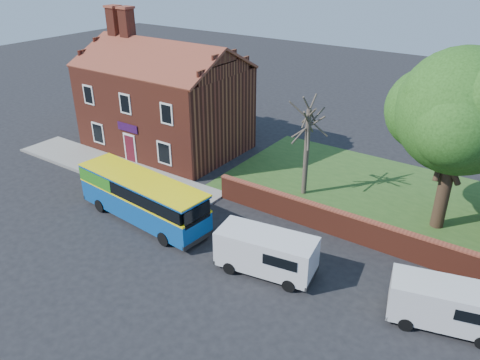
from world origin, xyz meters
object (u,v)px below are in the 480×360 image
Objects in this scene: van_near at (266,252)px; van_far at (447,304)px; bus at (139,195)px; large_tree at (463,115)px.

van_near reaches higher than van_far.
large_tree is at bearing 36.93° from bus.
bus is 8.90m from van_near.
van_near is 0.50× the size of large_tree.
van_far is at bearing -75.21° from large_tree.
bus is at bearing 168.78° from van_far.
van_far is (17.12, 1.06, -0.43)m from bus.
van_far is at bearing -1.02° from van_near.
van_far is 0.48× the size of large_tree.
van_near is 8.31m from van_far.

